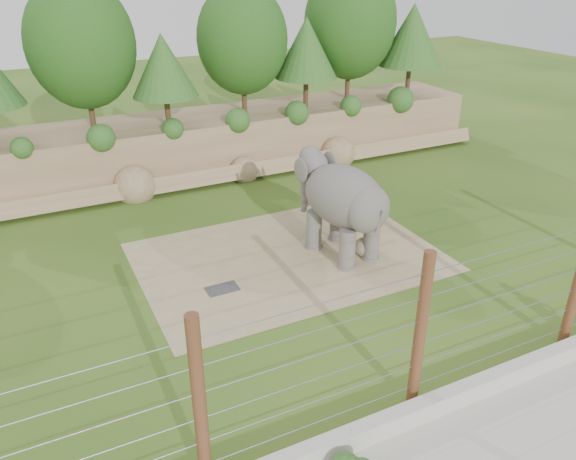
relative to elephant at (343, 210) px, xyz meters
name	(u,v)px	position (x,y,z in m)	size (l,w,h in m)	color
ground	(318,305)	(-2.30, -2.46, -1.66)	(90.00, 90.00, 0.00)	#2E5617
back_embankment	(195,87)	(-1.71, 10.22, 2.31)	(30.00, 5.52, 8.77)	#82674C
dirt_patch	(288,257)	(-1.80, 0.54, -1.65)	(10.00, 7.00, 0.02)	tan
drain_grate	(222,289)	(-4.56, -0.41, -1.62)	(1.00, 0.60, 0.03)	#262628
elephant	(343,210)	(0.00, 0.00, 0.00)	(1.76, 4.10, 3.32)	slate
stone_ball	(364,247)	(0.58, -0.52, -1.30)	(0.67, 0.67, 0.67)	gray
retaining_wall	(426,408)	(-2.30, -7.46, -1.41)	(26.00, 0.35, 0.50)	beige
barrier_fence	(420,332)	(-2.30, -6.96, 0.34)	(20.26, 0.26, 4.00)	#56331C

